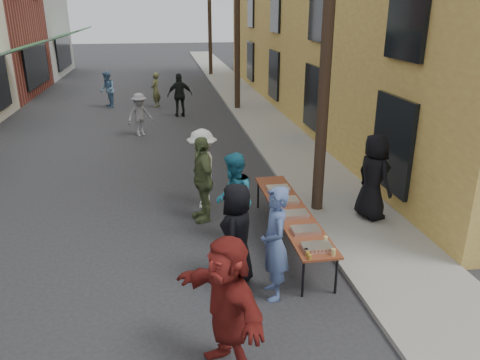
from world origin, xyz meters
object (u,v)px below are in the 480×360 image
object	(u,v)px
utility_pole_far	(209,8)
catering_tray_sausage	(317,247)
guest_front_a	(237,234)
utility_pole_near	(329,12)
serving_table	(291,212)
utility_pole_mid	(237,9)
server	(374,177)
guest_front_c	(234,199)

from	to	relation	value
utility_pole_far	catering_tray_sausage	size ratio (longest dim) A/B	18.00
catering_tray_sausage	guest_front_a	xyz separation A→B (m)	(-1.29, 0.46, 0.12)
utility_pole_near	utility_pole_far	world-z (taller)	same
utility_pole_near	serving_table	xyz separation A→B (m)	(-1.05, -1.44, -3.79)
utility_pole_far	serving_table	bearing A→B (deg)	-92.36
utility_pole_far	guest_front_a	bearing A→B (deg)	-95.02
utility_pole_mid	serving_table	xyz separation A→B (m)	(-1.05, -13.44, -3.79)
utility_pole_far	guest_front_a	size ratio (longest dim) A/B	4.93
guest_front_a	server	distance (m)	3.89
utility_pole_far	guest_front_a	world-z (taller)	utility_pole_far
utility_pole_mid	serving_table	distance (m)	14.00
utility_pole_near	utility_pole_mid	world-z (taller)	same
utility_pole_far	guest_front_c	xyz separation A→B (m)	(-2.18, -25.18, -3.54)
utility_pole_far	server	size ratio (longest dim) A/B	4.63
utility_pole_far	server	bearing A→B (deg)	-87.62
utility_pole_far	serving_table	world-z (taller)	utility_pole_far
utility_pole_mid	server	world-z (taller)	utility_pole_mid
catering_tray_sausage	guest_front_c	world-z (taller)	guest_front_c
utility_pole_near	utility_pole_mid	xyz separation A→B (m)	(0.00, 12.00, 0.00)
server	serving_table	bearing A→B (deg)	93.71
serving_table	guest_front_a	size ratio (longest dim) A/B	2.19
utility_pole_far	server	xyz separation A→B (m)	(1.03, -24.69, -3.43)
serving_table	guest_front_a	world-z (taller)	guest_front_a
utility_pole_near	server	world-z (taller)	utility_pole_near
utility_pole_near	serving_table	size ratio (longest dim) A/B	2.25
guest_front_a	server	xyz separation A→B (m)	(3.37, 1.94, 0.16)
guest_front_a	serving_table	bearing A→B (deg)	155.17
utility_pole_near	catering_tray_sausage	size ratio (longest dim) A/B	18.00
server	guest_front_a	bearing A→B (deg)	103.81
serving_table	catering_tray_sausage	size ratio (longest dim) A/B	8.00
utility_pole_near	utility_pole_mid	size ratio (longest dim) A/B	1.00
utility_pole_mid	guest_front_a	world-z (taller)	utility_pole_mid
utility_pole_far	guest_front_a	distance (m)	26.97
catering_tray_sausage	utility_pole_far	bearing A→B (deg)	87.79
catering_tray_sausage	server	distance (m)	3.18
utility_pole_near	catering_tray_sausage	bearing A→B (deg)	-108.73
utility_pole_near	guest_front_c	world-z (taller)	utility_pole_near
utility_pole_mid	guest_front_a	size ratio (longest dim) A/B	4.93
guest_front_c	server	distance (m)	3.24
utility_pole_near	guest_front_c	size ratio (longest dim) A/B	4.71
catering_tray_sausage	guest_front_a	distance (m)	1.38
guest_front_c	server	bearing A→B (deg)	107.47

